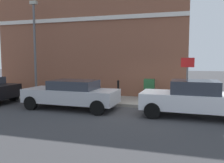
% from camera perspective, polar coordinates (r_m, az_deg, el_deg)
% --- Properties ---
extents(ground, '(80.00, 80.00, 0.00)m').
position_cam_1_polar(ground, '(10.67, 7.45, -7.28)').
color(ground, '#38383A').
extents(sidewalk, '(2.50, 30.00, 0.15)m').
position_cam_1_polar(sidewalk, '(14.60, -15.21, -3.68)').
color(sidewalk, gray).
rests_on(sidewalk, ground).
extents(corner_building, '(7.74, 12.51, 8.48)m').
position_cam_1_polar(corner_building, '(18.37, -2.24, 11.37)').
color(corner_building, brown).
rests_on(corner_building, ground).
extents(car_white, '(1.94, 4.26, 1.50)m').
position_cam_1_polar(car_white, '(10.02, 19.45, -3.94)').
color(car_white, silver).
rests_on(car_white, ground).
extents(car_silver, '(1.91, 4.48, 1.37)m').
position_cam_1_polar(car_silver, '(11.16, -9.88, -2.96)').
color(car_silver, '#B7B7BC').
rests_on(car_silver, ground).
extents(utility_cabinet, '(0.46, 0.61, 1.15)m').
position_cam_1_polar(utility_cabinet, '(12.61, 9.11, -2.19)').
color(utility_cabinet, '#1E4C28').
rests_on(utility_cabinet, sidewalk).
extents(bollard_near_cabinet, '(0.14, 0.14, 1.04)m').
position_cam_1_polar(bollard_near_cabinet, '(13.04, 1.53, -1.77)').
color(bollard_near_cabinet, black).
rests_on(bollard_near_cabinet, sidewalk).
extents(bollard_far_kerb, '(0.14, 0.14, 1.04)m').
position_cam_1_polar(bollard_far_kerb, '(12.33, -6.58, -2.22)').
color(bollard_far_kerb, black).
rests_on(bollard_far_kerb, sidewalk).
extents(street_sign, '(0.08, 0.60, 2.30)m').
position_cam_1_polar(street_sign, '(11.36, 17.97, 1.75)').
color(street_sign, '#59595B').
rests_on(street_sign, sidewalk).
extents(lamppost, '(0.20, 0.44, 5.72)m').
position_cam_1_polar(lamppost, '(15.27, -18.41, 8.78)').
color(lamppost, '#59595B').
rests_on(lamppost, sidewalk).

